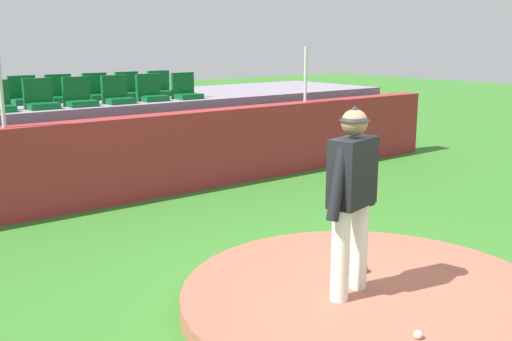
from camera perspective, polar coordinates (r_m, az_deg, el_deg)
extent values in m
plane|color=#337226|center=(6.21, 10.69, -12.85)|extent=(60.00, 60.00, 0.00)
cylinder|color=#985643|center=(6.17, 10.72, -12.04)|extent=(3.75, 3.75, 0.19)
cylinder|color=silver|center=(5.70, 8.10, -8.08)|extent=(0.17, 0.17, 0.90)
cylinder|color=silver|center=(6.00, 9.87, -7.08)|extent=(0.17, 0.17, 0.90)
cube|color=black|center=(5.64, 9.28, -0.15)|extent=(0.56, 0.38, 0.65)
cylinder|color=black|center=(5.42, 7.87, -1.03)|extent=(0.30, 0.18, 0.73)
cylinder|color=black|center=(5.88, 10.55, -0.06)|extent=(0.32, 0.18, 0.73)
sphere|color=#8C6647|center=(5.55, 9.45, 4.57)|extent=(0.25, 0.25, 0.25)
cone|color=black|center=(5.54, 9.48, 5.46)|extent=(0.35, 0.35, 0.14)
sphere|color=white|center=(5.30, 15.31, -14.97)|extent=(0.07, 0.07, 0.07)
ellipsoid|color=brown|center=(6.54, 9.38, -9.10)|extent=(0.35, 0.36, 0.11)
cube|color=maroon|center=(10.06, -11.96, 1.12)|extent=(14.64, 0.40, 1.40)
cylinder|color=silver|center=(9.23, -23.33, 7.21)|extent=(0.06, 0.06, 1.10)
cylinder|color=silver|center=(12.10, 4.78, 9.19)|extent=(0.06, 0.06, 1.10)
cube|color=gray|center=(12.01, -16.50, 2.95)|extent=(13.87, 3.02, 1.50)
cube|color=#0A5724|center=(10.56, -19.86, 5.87)|extent=(0.48, 0.44, 0.10)
cube|color=#0A5724|center=(10.70, -20.26, 7.27)|extent=(0.48, 0.08, 0.40)
cube|color=#0A5724|center=(10.76, -16.47, 6.21)|extent=(0.48, 0.44, 0.10)
cube|color=#0A5724|center=(10.90, -16.90, 7.58)|extent=(0.48, 0.08, 0.40)
cube|color=#0A5724|center=(11.05, -13.03, 6.55)|extent=(0.48, 0.44, 0.10)
cube|color=#0A5724|center=(11.19, -13.48, 7.89)|extent=(0.48, 0.08, 0.40)
cube|color=#0A5724|center=(11.40, -9.88, 6.86)|extent=(0.48, 0.44, 0.10)
cube|color=#0A5724|center=(11.54, -10.35, 8.16)|extent=(0.48, 0.08, 0.40)
cube|color=#0A5724|center=(11.71, -6.59, 7.11)|extent=(0.48, 0.44, 0.10)
cube|color=#0A5724|center=(11.84, -7.08, 8.37)|extent=(0.48, 0.08, 0.40)
cube|color=#0A5724|center=(11.43, -21.24, 6.22)|extent=(0.48, 0.44, 0.10)
cube|color=#0A5724|center=(11.58, -21.60, 7.51)|extent=(0.48, 0.08, 0.40)
cube|color=#0A5724|center=(11.62, -18.10, 6.54)|extent=(0.48, 0.44, 0.10)
cube|color=#0A5724|center=(11.77, -18.49, 7.80)|extent=(0.48, 0.08, 0.40)
cube|color=#0A5724|center=(11.89, -14.86, 6.86)|extent=(0.48, 0.44, 0.10)
cube|color=#0A5724|center=(12.04, -15.27, 8.10)|extent=(0.48, 0.08, 0.40)
cube|color=#0A5724|center=(12.18, -11.91, 7.13)|extent=(0.48, 0.44, 0.10)
cube|color=#0A5724|center=(12.32, -12.34, 8.34)|extent=(0.48, 0.08, 0.40)
cube|color=#0A5724|center=(12.48, -8.94, 7.37)|extent=(0.48, 0.44, 0.10)
cube|color=#0A5724|center=(12.62, -9.38, 8.55)|extent=(0.48, 0.08, 0.40)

